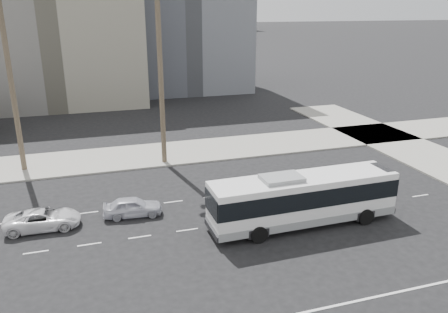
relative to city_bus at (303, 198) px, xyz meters
name	(u,v)px	position (x,y,z in m)	size (l,w,h in m)	color
ground	(232,224)	(-4.39, 1.40, -1.87)	(700.00, 700.00, 0.00)	black
sidewalk_north	(181,152)	(-4.39, 16.90, -1.79)	(120.00, 7.00, 0.15)	gray
midrise_beige_west	(54,39)	(-16.39, 46.40, 7.13)	(24.00, 18.00, 18.00)	slate
midrise_gray_center	(179,9)	(3.61, 53.40, 11.13)	(20.00, 20.00, 26.00)	#4D5058
city_bus	(303,198)	(0.00, 0.00, 0.00)	(12.42, 3.04, 3.56)	silver
car_a	(133,207)	(-10.42, 4.53, -1.20)	(3.93, 1.58, 1.34)	silver
car_b	(43,219)	(-16.12, 4.43, -1.22)	(4.65, 2.15, 1.29)	white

